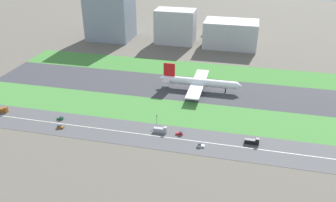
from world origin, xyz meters
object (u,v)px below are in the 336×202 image
(airliner, at_px, (198,82))
(terminal_building, at_px, (110,14))
(truck_0, at_px, (161,130))
(car_1, at_px, (200,145))
(car_0, at_px, (180,133))
(truck_1, at_px, (2,110))
(traffic_light, at_px, (157,119))
(truck_2, at_px, (252,141))
(car_3, at_px, (61,118))
(hangar_building, at_px, (175,26))
(office_tower, at_px, (231,34))
(car_2, at_px, (60,127))
(fuel_tank_west, at_px, (213,29))

(airliner, relative_size, terminal_building, 1.17)
(truck_0, xyz_separation_m, car_1, (26.53, -10.00, -0.75))
(car_0, bearing_deg, truck_1, -180.00)
(traffic_light, bearing_deg, truck_1, -175.78)
(car_0, distance_m, traffic_light, 18.92)
(truck_2, height_order, traffic_light, traffic_light)
(car_3, height_order, terminal_building, terminal_building)
(airliner, relative_size, hangar_building, 1.55)
(airliner, distance_m, office_tower, 115.30)
(truck_1, xyz_separation_m, car_2, (49.48, -10.00, -0.75))
(car_1, relative_size, traffic_light, 0.61)
(airliner, relative_size, fuel_tank_west, 3.52)
(car_2, relative_size, terminal_building, 0.08)
(truck_1, relative_size, truck_2, 1.00)
(truck_0, bearing_deg, car_0, 0.00)
(hangar_building, bearing_deg, truck_1, -114.35)
(truck_1, height_order, hangar_building, hangar_building)
(airliner, distance_m, car_2, 109.27)
(hangar_building, bearing_deg, office_tower, 0.00)
(terminal_building, bearing_deg, traffic_light, -60.19)
(car_2, distance_m, terminal_building, 198.12)
(airliner, relative_size, truck_2, 7.74)
(truck_2, bearing_deg, fuel_tank_west, 102.74)
(car_3, bearing_deg, fuel_tank_west, 72.11)
(office_tower, bearing_deg, terminal_building, 180.00)
(car_2, bearing_deg, truck_0, -171.06)
(car_2, xyz_separation_m, traffic_light, (58.87, 17.99, 3.37))
(car_0, xyz_separation_m, car_3, (-80.93, 0.00, 0.00))
(traffic_light, distance_m, terminal_building, 201.91)
(fuel_tank_west, bearing_deg, car_0, -88.06)
(traffic_light, bearing_deg, hangar_building, 98.50)
(car_0, xyz_separation_m, hangar_building, (-42.81, 182.00, 17.06))
(car_3, bearing_deg, hangar_building, 78.17)
(truck_0, relative_size, hangar_building, 0.20)
(airliner, xyz_separation_m, fuel_tank_west, (-8.33, 159.00, -0.20))
(truck_0, relative_size, truck_2, 1.00)
(car_0, height_order, truck_0, truck_0)
(truck_1, distance_m, car_3, 44.24)
(airliner, bearing_deg, car_1, -80.01)
(truck_1, height_order, car_3, truck_1)
(airliner, relative_size, traffic_light, 9.03)
(fuel_tank_west, bearing_deg, car_3, -107.89)
(airliner, height_order, terminal_building, terminal_building)
(truck_1, relative_size, car_1, 1.91)
(car_1, xyz_separation_m, truck_2, (29.25, 10.00, 0.75))
(truck_0, relative_size, car_3, 1.91)
(truck_1, height_order, traffic_light, traffic_light)
(traffic_light, height_order, fuel_tank_west, fuel_tank_west)
(fuel_tank_west, bearing_deg, hangar_building, -127.98)
(hangar_building, bearing_deg, fuel_tank_west, 52.02)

